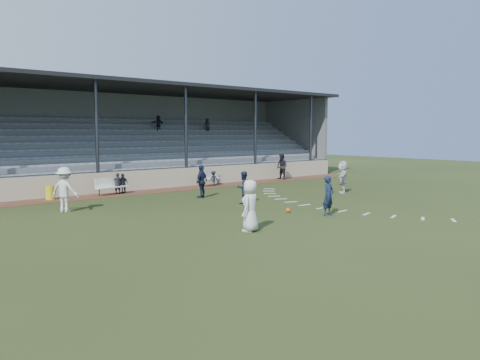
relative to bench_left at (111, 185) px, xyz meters
name	(u,v)px	position (x,y,z in m)	size (l,w,h in m)	color
ground	(277,215)	(2.68, -10.60, -0.58)	(90.00, 90.00, 0.00)	#2A3515
cinder_track	(155,191)	(2.68, -0.10, -0.57)	(34.00, 2.00, 0.02)	#502E20
retaining_wall	(146,180)	(2.68, 0.95, 0.02)	(34.00, 0.18, 1.20)	#BBAD90
bench_left	(111,185)	(0.00, 0.00, 0.00)	(2.04, 0.80, 0.95)	silver
bench_right	(210,177)	(6.97, 0.22, 0.00)	(2.01, 1.15, 0.95)	silver
trash_bin	(50,193)	(-3.31, 0.16, -0.21)	(0.44, 0.44, 0.71)	gold
football	(288,210)	(3.47, -10.43, -0.48)	(0.21, 0.21, 0.21)	#ED500D
player_white_lead	(250,206)	(-0.37, -12.35, 0.33)	(0.90, 0.58, 1.84)	silver
player_navy_lead	(328,196)	(4.24, -12.04, 0.25)	(0.61, 0.40, 1.68)	#141D39
player_navy_mid	(243,188)	(3.61, -7.21, 0.21)	(0.77, 0.60, 1.59)	#141D39
player_white_wing	(65,190)	(-4.00, -4.10, 0.41)	(1.28, 0.74, 1.99)	silver
player_navy_wing	(202,181)	(3.24, -4.19, 0.30)	(1.03, 0.43, 1.77)	#141D39
player_white_back	(343,177)	(10.66, -7.74, 0.36)	(1.74, 0.56, 1.88)	silver
official	(282,167)	(13.36, -0.04, 0.38)	(0.92, 0.72, 1.90)	black
sub_left_near	(117,184)	(0.34, -0.02, 0.03)	(0.43, 0.28, 1.19)	black
sub_left_far	(123,183)	(0.75, 0.09, 0.00)	(0.66, 0.28, 1.13)	black
sub_right	(213,178)	(6.91, -0.23, -0.07)	(0.64, 0.37, 0.99)	black
grandstand	(113,151)	(2.68, 5.67, 1.62)	(34.60, 9.00, 6.61)	slate
penalty_arc	(339,205)	(6.80, -10.60, -0.58)	(3.89, 14.63, 0.01)	silver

